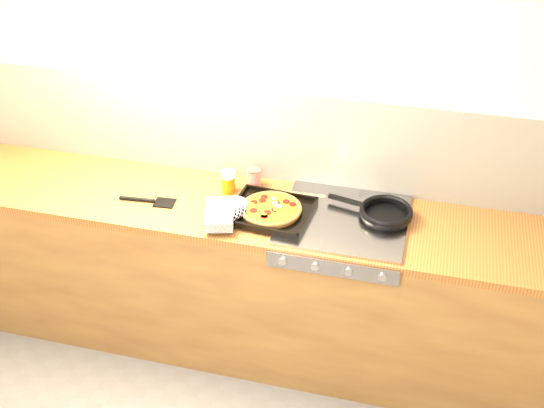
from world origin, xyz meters
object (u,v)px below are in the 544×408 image
(frying_pan, at_px, (385,213))
(juice_glass, at_px, (228,182))
(tomato_can, at_px, (254,178))
(pizza_on_tray, at_px, (257,210))

(frying_pan, bearing_deg, juice_glass, 176.44)
(frying_pan, relative_size, juice_glass, 3.76)
(frying_pan, distance_m, juice_glass, 0.80)
(frying_pan, height_order, tomato_can, tomato_can)
(pizza_on_tray, xyz_separation_m, juice_glass, (-0.20, 0.19, 0.02))
(pizza_on_tray, height_order, juice_glass, juice_glass)
(tomato_can, bearing_deg, juice_glass, -146.61)
(juice_glass, bearing_deg, frying_pan, -3.56)
(pizza_on_tray, height_order, frying_pan, pizza_on_tray)
(frying_pan, bearing_deg, tomato_can, 169.72)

